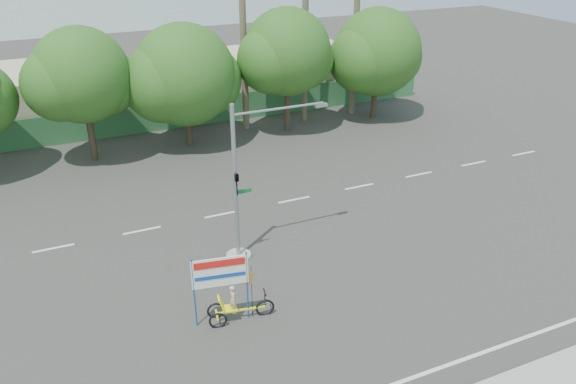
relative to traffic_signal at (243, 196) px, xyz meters
name	(u,v)px	position (x,y,z in m)	size (l,w,h in m)	color
ground	(331,292)	(2.20, -3.98, -2.92)	(120.00, 120.00, 0.00)	#33302D
fence	(190,113)	(2.20, 17.52, -1.92)	(38.00, 0.08, 2.00)	#336B3D
building_left	(33,99)	(-7.80, 22.02, -0.92)	(12.00, 8.00, 4.00)	beige
building_right	(270,75)	(10.20, 22.02, -1.12)	(14.00, 8.00, 3.60)	beige
tree_left	(81,79)	(-4.85, 14.02, 2.14)	(6.66, 5.60, 8.07)	#473828
tree_center	(184,78)	(1.14, 14.02, 1.55)	(7.62, 6.40, 7.85)	#473828
tree_right	(287,55)	(8.15, 14.02, 2.32)	(6.90, 5.80, 8.36)	#473828
tree_far_right	(377,55)	(15.15, 14.02, 1.73)	(7.38, 6.20, 7.94)	#473828
traffic_signal	(243,196)	(0.00, 0.00, 0.00)	(4.72, 1.10, 7.00)	gray
trike_billboard	(229,294)	(-2.02, -4.00, -1.74)	(2.95, 0.95, 2.93)	black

